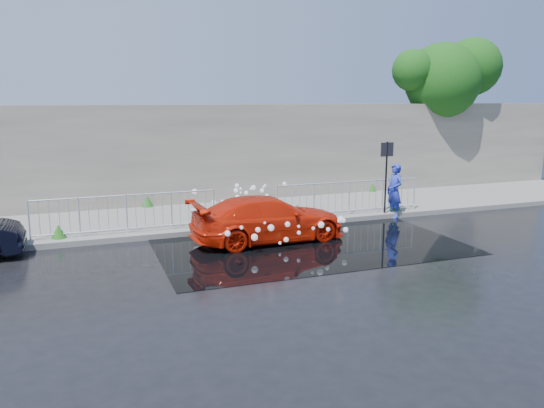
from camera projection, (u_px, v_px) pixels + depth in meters
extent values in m
plane|color=black|center=(306.00, 256.00, 13.22)|extent=(90.00, 90.00, 0.00)
cube|color=slate|center=(246.00, 213.00, 17.80)|extent=(30.00, 4.00, 0.15)
cube|color=slate|center=(266.00, 226.00, 15.96)|extent=(30.00, 0.25, 0.16)
cube|color=#676156|center=(227.00, 153.00, 19.47)|extent=(30.00, 0.60, 3.50)
cube|color=black|center=(308.00, 244.00, 14.31)|extent=(8.00, 5.00, 0.01)
cylinder|color=black|center=(386.00, 180.00, 17.25)|extent=(0.06, 0.06, 2.50)
cube|color=black|center=(387.00, 149.00, 17.05)|extent=(0.45, 0.04, 0.45)
cylinder|color=#332114|center=(437.00, 130.00, 23.67)|extent=(0.36, 0.36, 5.00)
sphere|color=#0E3C0F|center=(442.00, 81.00, 22.35)|extent=(3.19, 3.19, 3.19)
sphere|color=#0E3C0F|center=(472.00, 67.00, 22.74)|extent=(2.47, 2.47, 2.47)
sphere|color=#0E3C0F|center=(413.00, 70.00, 21.76)|extent=(1.72, 1.72, 1.72)
cylinder|color=silver|center=(29.00, 221.00, 13.96)|extent=(0.05, 0.05, 1.10)
cylinder|color=silver|center=(214.00, 207.00, 15.66)|extent=(0.05, 0.05, 1.10)
cylinder|color=silver|center=(126.00, 195.00, 14.71)|extent=(5.00, 0.04, 0.04)
cylinder|color=silver|center=(128.00, 229.00, 14.89)|extent=(5.00, 0.04, 0.04)
cylinder|color=silver|center=(277.00, 203.00, 16.33)|extent=(0.05, 0.05, 1.10)
cylinder|color=silver|center=(414.00, 193.00, 18.03)|extent=(0.05, 0.05, 1.10)
cylinder|color=silver|center=(349.00, 182.00, 17.08)|extent=(5.00, 0.04, 0.04)
cylinder|color=silver|center=(349.00, 211.00, 17.27)|extent=(5.00, 0.04, 0.04)
cone|color=#134813|center=(59.00, 231.00, 14.32)|extent=(0.40, 0.40, 0.37)
cone|color=#134813|center=(197.00, 222.00, 15.61)|extent=(0.36, 0.36, 0.26)
cone|color=#134813|center=(297.00, 211.00, 16.68)|extent=(0.44, 0.44, 0.45)
cone|color=#134813|center=(395.00, 205.00, 17.91)|extent=(0.38, 0.38, 0.31)
cone|color=#134813|center=(147.00, 201.00, 18.48)|extent=(0.42, 0.42, 0.38)
cone|color=#134813|center=(372.00, 188.00, 21.54)|extent=(0.34, 0.34, 0.31)
sphere|color=white|center=(231.00, 218.00, 15.57)|extent=(0.09, 0.09, 0.09)
sphere|color=white|center=(214.00, 202.00, 16.23)|extent=(0.13, 0.13, 0.13)
sphere|color=white|center=(262.00, 204.00, 16.11)|extent=(0.09, 0.09, 0.09)
sphere|color=white|center=(195.00, 191.00, 16.84)|extent=(0.17, 0.17, 0.17)
sphere|color=white|center=(229.00, 223.00, 15.47)|extent=(0.13, 0.13, 0.13)
sphere|color=white|center=(246.00, 193.00, 17.04)|extent=(0.13, 0.13, 0.13)
sphere|color=white|center=(284.00, 184.00, 18.05)|extent=(0.14, 0.14, 0.14)
sphere|color=white|center=(264.00, 200.00, 16.43)|extent=(0.16, 0.16, 0.16)
sphere|color=white|center=(256.00, 208.00, 15.97)|extent=(0.07, 0.07, 0.07)
sphere|color=white|center=(242.00, 206.00, 16.29)|extent=(0.17, 0.17, 0.17)
sphere|color=white|center=(251.00, 189.00, 17.10)|extent=(0.08, 0.08, 0.08)
sphere|color=white|center=(286.00, 206.00, 16.37)|extent=(0.08, 0.08, 0.08)
sphere|color=white|center=(249.00, 200.00, 16.61)|extent=(0.08, 0.08, 0.08)
sphere|color=white|center=(237.00, 198.00, 16.42)|extent=(0.12, 0.12, 0.12)
sphere|color=white|center=(289.00, 213.00, 16.16)|extent=(0.09, 0.09, 0.09)
sphere|color=white|center=(306.00, 212.00, 16.35)|extent=(0.18, 0.18, 0.18)
sphere|color=white|center=(231.00, 227.00, 15.32)|extent=(0.16, 0.16, 0.16)
sphere|color=white|center=(276.00, 212.00, 16.21)|extent=(0.15, 0.15, 0.15)
sphere|color=white|center=(297.00, 212.00, 16.31)|extent=(0.17, 0.17, 0.17)
sphere|color=white|center=(241.00, 189.00, 17.39)|extent=(0.09, 0.09, 0.09)
sphere|color=white|center=(241.00, 193.00, 17.06)|extent=(0.07, 0.07, 0.07)
sphere|color=white|center=(283.00, 214.00, 16.08)|extent=(0.09, 0.09, 0.09)
sphere|color=white|center=(254.00, 206.00, 16.28)|extent=(0.11, 0.11, 0.11)
sphere|color=white|center=(264.00, 187.00, 17.83)|extent=(0.08, 0.08, 0.08)
sphere|color=white|center=(253.00, 187.00, 17.36)|extent=(0.16, 0.16, 0.16)
sphere|color=white|center=(237.00, 197.00, 16.54)|extent=(0.14, 0.14, 0.14)
sphere|color=white|center=(262.00, 191.00, 17.18)|extent=(0.14, 0.14, 0.14)
sphere|color=white|center=(193.00, 210.00, 15.61)|extent=(0.11, 0.11, 0.11)
sphere|color=white|center=(222.00, 202.00, 16.22)|extent=(0.11, 0.11, 0.11)
sphere|color=white|center=(273.00, 205.00, 16.47)|extent=(0.08, 0.08, 0.08)
sphere|color=white|center=(251.00, 226.00, 15.39)|extent=(0.12, 0.12, 0.12)
sphere|color=white|center=(236.00, 190.00, 16.99)|extent=(0.15, 0.15, 0.15)
sphere|color=white|center=(237.00, 185.00, 17.17)|extent=(0.13, 0.13, 0.13)
sphere|color=white|center=(265.00, 200.00, 16.52)|extent=(0.13, 0.13, 0.13)
sphere|color=white|center=(267.00, 196.00, 16.83)|extent=(0.14, 0.14, 0.14)
sphere|color=white|center=(265.00, 185.00, 17.54)|extent=(0.08, 0.08, 0.08)
sphere|color=white|center=(227.00, 233.00, 11.99)|extent=(0.14, 0.14, 0.14)
sphere|color=white|center=(258.00, 230.00, 12.77)|extent=(0.13, 0.13, 0.13)
sphere|color=white|center=(339.00, 221.00, 13.00)|extent=(0.09, 0.09, 0.09)
sphere|color=white|center=(254.00, 237.00, 13.31)|extent=(0.18, 0.18, 0.18)
sphere|color=white|center=(341.00, 219.00, 12.69)|extent=(0.15, 0.15, 0.15)
sphere|color=white|center=(241.00, 227.00, 12.15)|extent=(0.09, 0.09, 0.09)
sphere|color=white|center=(288.00, 224.00, 13.36)|extent=(0.14, 0.14, 0.14)
sphere|color=white|center=(328.00, 229.00, 13.71)|extent=(0.11, 0.11, 0.11)
sphere|color=white|center=(299.00, 233.00, 13.94)|extent=(0.11, 0.11, 0.11)
sphere|color=white|center=(280.00, 243.00, 13.78)|extent=(0.08, 0.08, 0.08)
sphere|color=white|center=(265.00, 223.00, 12.56)|extent=(0.06, 0.06, 0.06)
sphere|color=white|center=(286.00, 240.00, 13.69)|extent=(0.13, 0.13, 0.13)
sphere|color=white|center=(299.00, 226.00, 12.61)|extent=(0.07, 0.07, 0.07)
sphere|color=white|center=(346.00, 230.00, 13.95)|extent=(0.14, 0.14, 0.14)
sphere|color=white|center=(271.00, 228.00, 12.74)|extent=(0.16, 0.16, 0.16)
sphere|color=white|center=(313.00, 228.00, 13.53)|extent=(0.08, 0.08, 0.08)
sphere|color=white|center=(321.00, 225.00, 13.70)|extent=(0.17, 0.17, 0.17)
sphere|color=white|center=(343.00, 220.00, 12.83)|extent=(0.12, 0.12, 0.12)
imported|color=red|center=(268.00, 219.00, 14.53)|extent=(4.39, 1.99, 1.25)
imported|color=#2332B1|center=(395.00, 191.00, 17.32)|extent=(0.47, 0.68, 1.79)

